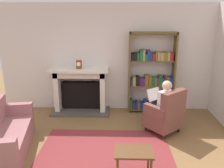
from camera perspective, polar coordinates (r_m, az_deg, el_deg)
name	(u,v)px	position (r m, az deg, el deg)	size (l,w,h in m)	color
ground	(104,164)	(4.19, -1.95, -18.71)	(14.00, 14.00, 0.00)	brown
back_wall	(110,58)	(6.07, -0.57, 6.31)	(5.60, 0.10, 2.70)	silver
area_rug	(105,154)	(4.43, -1.70, -16.42)	(2.40, 1.80, 0.01)	maroon
fireplace	(81,89)	(6.08, -7.59, -1.09)	(1.47, 0.64, 1.14)	#4C4742
mantel_clock	(79,64)	(5.82, -7.96, 4.68)	(0.14, 0.14, 0.20)	brown
bookshelf	(152,76)	(6.00, 9.54, 1.99)	(1.14, 0.32, 2.02)	brown
armchair_reading	(166,114)	(5.07, 12.84, -7.09)	(0.89, 0.89, 0.97)	#331E14
seated_reader	(162,104)	(5.07, 11.94, -4.66)	(0.57, 0.59, 1.14)	white
sofa_floral	(3,136)	(4.75, -24.74, -11.29)	(1.05, 1.81, 0.85)	#9C6367
side_table	(134,156)	(3.64, 5.27, -16.80)	(0.56, 0.39, 0.50)	brown
scattered_books	(123,150)	(4.48, 2.72, -15.66)	(0.28, 0.39, 0.04)	#267233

